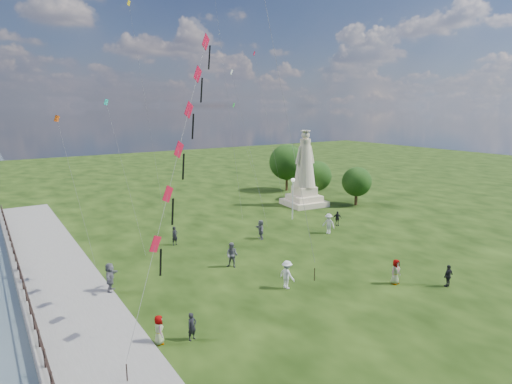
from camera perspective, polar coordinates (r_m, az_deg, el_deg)
ground at (r=62.41m, az=29.27°, el=-1.17°), size 106.50×160.00×0.60m
waterfront at (r=29.35m, az=-25.88°, el=-13.45°), size 200.00×200.00×1.51m
statue at (r=51.06m, az=6.50°, el=1.94°), size 4.85×4.85×8.93m
lamppost at (r=44.55m, az=4.93°, el=0.31°), size 0.41×0.41×4.39m
tree_row at (r=56.88m, az=6.74°, el=3.08°), size 5.79×15.97×6.51m
person_0 at (r=22.95m, az=-8.54°, el=-17.31°), size 0.61×0.49×1.46m
person_1 at (r=31.79m, az=-3.21°, el=-8.41°), size 1.00×1.08×1.89m
person_2 at (r=28.39m, az=4.15°, el=-10.92°), size 0.83×1.30×1.88m
person_3 at (r=31.30m, az=24.26°, el=-10.15°), size 0.89×0.47×1.50m
person_4 at (r=30.46m, az=18.11°, el=-10.07°), size 0.87×0.58×1.70m
person_5 at (r=29.24m, az=-18.86°, el=-10.85°), size 1.53×1.88×1.88m
person_6 at (r=37.38m, az=-10.78°, el=-5.75°), size 0.67×0.53×1.62m
person_8 at (r=40.48m, az=9.65°, el=-4.17°), size 1.00×1.37×1.90m
person_9 at (r=43.32m, az=10.77°, el=-3.47°), size 0.97×0.80×1.48m
person_10 at (r=22.90m, az=-12.82°, el=-17.48°), size 0.55×0.79×1.51m
person_11 at (r=38.34m, az=0.62°, el=-5.01°), size 1.10×1.75×1.76m
red_kite_train at (r=24.48m, az=-9.64°, el=7.38°), size 9.12×9.35×16.24m
small_kites at (r=45.30m, az=-8.49°, el=14.13°), size 24.79×16.18×29.54m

